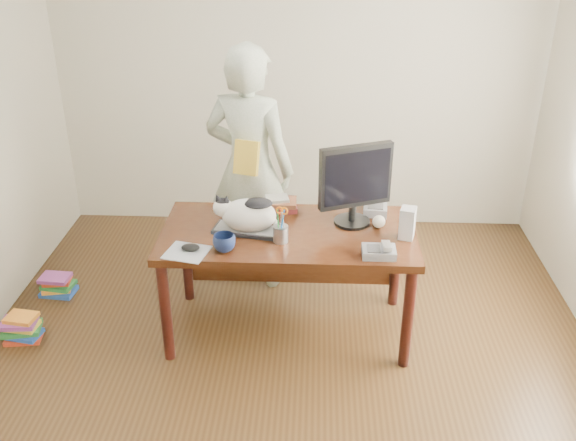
# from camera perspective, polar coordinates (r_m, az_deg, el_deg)

# --- Properties ---
(room) EXTENTS (4.50, 4.50, 4.50)m
(room) POSITION_cam_1_polar(r_m,az_deg,el_deg) (3.23, -0.46, 3.50)
(room) COLOR black
(room) RESTS_ON ground
(desk) EXTENTS (1.60, 0.80, 0.75)m
(desk) POSITION_cam_1_polar(r_m,az_deg,el_deg) (4.17, 0.08, -2.24)
(desk) COLOR black
(desk) RESTS_ON ground
(keyboard) EXTENTS (0.48, 0.25, 0.03)m
(keyboard) POSITION_cam_1_polar(r_m,az_deg,el_deg) (4.02, -3.46, -0.86)
(keyboard) COLOR black
(keyboard) RESTS_ON desk
(cat) EXTENTS (0.45, 0.27, 0.25)m
(cat) POSITION_cam_1_polar(r_m,az_deg,el_deg) (3.97, -3.71, 0.63)
(cat) COLOR white
(cat) RESTS_ON keyboard
(monitor) EXTENTS (0.46, 0.30, 0.54)m
(monitor) POSITION_cam_1_polar(r_m,az_deg,el_deg) (4.01, 6.00, 3.53)
(monitor) COLOR black
(monitor) RESTS_ON desk
(pen_cup) EXTENTS (0.12, 0.12, 0.24)m
(pen_cup) POSITION_cam_1_polar(r_m,az_deg,el_deg) (3.88, -0.65, -1.01)
(pen_cup) COLOR gray
(pen_cup) RESTS_ON desk
(mousepad) EXTENTS (0.28, 0.27, 0.01)m
(mousepad) POSITION_cam_1_polar(r_m,az_deg,el_deg) (3.84, -8.99, -2.81)
(mousepad) COLOR #B1B6BD
(mousepad) RESTS_ON desk
(mouse) EXTENTS (0.12, 0.09, 0.04)m
(mouse) POSITION_cam_1_polar(r_m,az_deg,el_deg) (3.84, -8.66, -2.38)
(mouse) COLOR black
(mouse) RESTS_ON mousepad
(coffee_mug) EXTENTS (0.19, 0.19, 0.11)m
(coffee_mug) POSITION_cam_1_polar(r_m,az_deg,el_deg) (3.81, -5.69, -1.99)
(coffee_mug) COLOR #0E1738
(coffee_mug) RESTS_ON desk
(phone) EXTENTS (0.20, 0.16, 0.09)m
(phone) POSITION_cam_1_polar(r_m,az_deg,el_deg) (3.79, 8.15, -2.71)
(phone) COLOR slate
(phone) RESTS_ON desk
(speaker) EXTENTS (0.11, 0.12, 0.20)m
(speaker) POSITION_cam_1_polar(r_m,az_deg,el_deg) (3.98, 10.56, -0.22)
(speaker) COLOR #A8A8AB
(speaker) RESTS_ON desk
(baseball) EXTENTS (0.08, 0.08, 0.08)m
(baseball) POSITION_cam_1_polar(r_m,az_deg,el_deg) (4.10, 8.08, -0.10)
(baseball) COLOR silver
(baseball) RESTS_ON desk
(book_stack) EXTENTS (0.26, 0.20, 0.09)m
(book_stack) POSITION_cam_1_polar(r_m,az_deg,el_deg) (4.29, -0.80, 1.46)
(book_stack) COLOR #51151B
(book_stack) RESTS_ON desk
(calculator) EXTENTS (0.17, 0.22, 0.06)m
(calculator) POSITION_cam_1_polar(r_m,az_deg,el_deg) (4.30, 7.77, 1.11)
(calculator) COLOR slate
(calculator) RESTS_ON desk
(person) EXTENTS (0.75, 0.60, 1.79)m
(person) POSITION_cam_1_polar(r_m,az_deg,el_deg) (4.58, -3.43, 4.59)
(person) COLOR white
(person) RESTS_ON ground
(held_book) EXTENTS (0.19, 0.15, 0.24)m
(held_book) POSITION_cam_1_polar(r_m,az_deg,el_deg) (4.37, -3.71, 5.60)
(held_book) COLOR gold
(held_book) RESTS_ON person
(book_pile_a) EXTENTS (0.27, 0.22, 0.18)m
(book_pile_a) POSITION_cam_1_polar(r_m,az_deg,el_deg) (4.63, -22.56, -8.83)
(book_pile_a) COLOR red
(book_pile_a) RESTS_ON ground
(book_pile_b) EXTENTS (0.26, 0.20, 0.15)m
(book_pile_b) POSITION_cam_1_polar(r_m,az_deg,el_deg) (5.04, -19.80, -5.42)
(book_pile_b) COLOR #1C47A9
(book_pile_b) RESTS_ON ground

